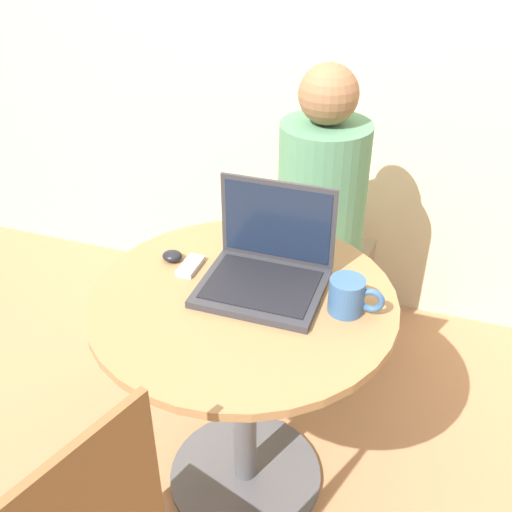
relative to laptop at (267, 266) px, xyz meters
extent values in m
plane|color=#9E704C|center=(-0.04, -0.08, -0.80)|extent=(12.00, 12.00, 0.00)
cylinder|color=#4C4C51|center=(-0.04, -0.08, -0.79)|extent=(0.50, 0.50, 0.02)
cylinder|color=#4C4C51|center=(-0.04, -0.08, -0.43)|extent=(0.07, 0.07, 0.70)
cylinder|color=olive|center=(-0.04, -0.08, -0.07)|extent=(0.82, 0.82, 0.02)
cube|color=#2D2D33|center=(0.00, -0.04, -0.04)|extent=(0.33, 0.27, 0.02)
cube|color=black|center=(0.00, -0.04, -0.03)|extent=(0.29, 0.22, 0.00)
cube|color=#2D2D33|center=(0.00, 0.09, 0.09)|extent=(0.32, 0.01, 0.24)
cube|color=#141E33|center=(0.00, 0.09, 0.09)|extent=(0.30, 0.00, 0.21)
cube|color=silver|center=(-0.22, -0.01, -0.05)|extent=(0.05, 0.10, 0.02)
ellipsoid|color=black|center=(-0.29, 0.02, -0.04)|extent=(0.06, 0.05, 0.03)
cylinder|color=#335684|center=(0.23, -0.05, -0.01)|extent=(0.09, 0.09, 0.09)
torus|color=#335684|center=(0.29, -0.05, -0.01)|extent=(0.07, 0.02, 0.07)
cube|color=brown|center=(0.04, 0.63, -0.58)|extent=(0.32, 0.45, 0.44)
cylinder|color=#4C7F5B|center=(0.03, 0.52, -0.07)|extent=(0.30, 0.30, 0.57)
sphere|color=brown|center=(0.03, 0.52, 0.31)|extent=(0.19, 0.19, 0.19)
camera|label=1|loc=(0.41, -1.27, 0.90)|focal=42.00mm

